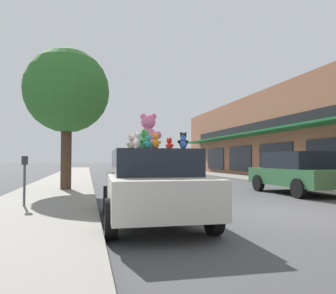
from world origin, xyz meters
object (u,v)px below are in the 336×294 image
teddy_bear_blue (183,142)px  street_tree (67,91)px  teddy_bear_teal (148,142)px  teddy_bear_yellow (170,145)px  teddy_bear_giant (148,133)px  plush_art_car (152,184)px  teddy_bear_black (183,141)px  teddy_bear_white (139,141)px  teddy_bear_cream (131,143)px  parking_meter (25,174)px  teddy_bear_red (169,145)px  teddy_bear_orange (156,141)px  parked_car_far_center (298,172)px  teddy_bear_green (145,140)px

teddy_bear_blue → street_tree: 8.71m
teddy_bear_teal → teddy_bear_yellow: size_ratio=0.74×
teddy_bear_giant → teddy_bear_blue: teddy_bear_giant is taller
plush_art_car → teddy_bear_giant: bearing=98.0°
teddy_bear_teal → teddy_bear_black: 0.66m
teddy_bear_white → teddy_bear_black: size_ratio=1.12×
teddy_bear_cream → parking_meter: bearing=-66.7°
teddy_bear_cream → teddy_bear_yellow: 1.07m
teddy_bear_red → street_tree: bearing=-14.5°
teddy_bear_cream → teddy_bear_yellow: teddy_bear_cream is taller
teddy_bear_orange → plush_art_car: bearing=-97.5°
teddy_bear_white → parking_meter: (-2.53, 2.72, -0.74)m
parked_car_far_center → teddy_bear_black: bearing=-139.7°
teddy_bear_cream → teddy_bear_black: teddy_bear_cream is taller
teddy_bear_blue → teddy_bear_white: bearing=-99.6°
teddy_bear_blue → parked_car_far_center: bearing=161.9°
plush_art_car → parked_car_far_center: parked_car_far_center is taller
plush_art_car → teddy_bear_teal: size_ratio=17.86×
teddy_bear_cream → teddy_bear_black: bearing=88.1°
teddy_bear_orange → parked_car_far_center: size_ratio=0.07×
teddy_bear_giant → teddy_bear_black: teddy_bear_giant is taller
teddy_bear_giant → teddy_bear_green: 0.90m
teddy_bear_red → teddy_bear_black: size_ratio=1.02×
teddy_bear_red → teddy_bear_cream: size_ratio=0.90×
teddy_bear_black → parked_car_far_center: bearing=-151.2°
teddy_bear_teal → teddy_bear_black: bearing=-171.6°
teddy_bear_giant → street_tree: 7.31m
plush_art_car → teddy_bear_teal: 1.23m
teddy_bear_green → teddy_bear_black: bearing=102.0°
parked_car_far_center → teddy_bear_cream: bearing=-151.3°
teddy_bear_blue → teddy_bear_yellow: size_ratio=0.77×
parked_car_far_center → street_tree: street_tree is taller
teddy_bear_cream → teddy_bear_teal: bearing=64.2°
plush_art_car → teddy_bear_giant: (-0.03, 0.31, 1.10)m
teddy_bear_yellow → parking_meter: size_ratio=0.25×
teddy_bear_yellow → parked_car_far_center: (5.92, 3.36, -0.82)m
teddy_bear_orange → teddy_bear_black: 0.52m
teddy_bear_giant → teddy_bear_black: size_ratio=2.62×
teddy_bear_blue → teddy_bear_cream: teddy_bear_cream is taller
teddy_bear_orange → teddy_bear_teal: (-0.14, -0.01, -0.02)m
teddy_bear_blue → teddy_bear_black: 0.13m
teddy_bear_yellow → street_tree: size_ratio=0.06×
teddy_bear_giant → parking_meter: size_ratio=0.64×
parking_meter → teddy_bear_black: bearing=-44.4°
teddy_bear_giant → parking_meter: 3.62m
teddy_bear_white → street_tree: street_tree is taller
street_tree → teddy_bear_giant: bearing=-72.4°
teddy_bear_green → teddy_bear_black: (0.66, -0.35, -0.03)m
teddy_bear_yellow → teddy_bear_black: (-0.20, -1.84, -0.00)m
teddy_bear_cream → teddy_bear_orange: 1.42m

